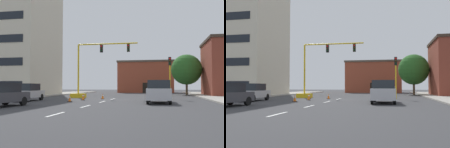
{
  "view_description": "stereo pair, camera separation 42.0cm",
  "coord_description": "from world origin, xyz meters",
  "views": [
    {
      "loc": [
        5.45,
        -27.01,
        1.49
      ],
      "look_at": [
        -0.44,
        4.37,
        2.97
      ],
      "focal_mm": 41.78,
      "sensor_mm": 36.0,
      "label": 1
    },
    {
      "loc": [
        5.86,
        -26.93,
        1.49
      ],
      "look_at": [
        -0.44,
        4.37,
        2.97
      ],
      "focal_mm": 41.78,
      "sensor_mm": 36.0,
      "label": 2
    }
  ],
  "objects": [
    {
      "name": "building_tall_left",
      "position": [
        -18.16,
        11.59,
        11.52
      ],
      "size": [
        12.62,
        12.28,
        23.02
      ],
      "color": "beige",
      "rests_on": "ground_plane"
    },
    {
      "name": "sidewalk_left",
      "position": [
        -13.31,
        8.0,
        0.07
      ],
      "size": [
        6.0,
        56.0,
        0.14
      ],
      "primitive_type": "cube",
      "color": "#9E998E",
      "rests_on": "ground_plane"
    },
    {
      "name": "traffic_cone_roadside_b",
      "position": [
        -3.11,
        -3.3,
        0.31
      ],
      "size": [
        0.36,
        0.36,
        0.64
      ],
      "color": "black",
      "rests_on": "ground_plane"
    },
    {
      "name": "sedan_silver_mid_left",
      "position": [
        -7.65,
        -3.07,
        0.89
      ],
      "size": [
        2.03,
        4.57,
        1.74
      ],
      "color": "#B7B7BC",
      "rests_on": "ground_plane"
    },
    {
      "name": "lane_stripe_seg_1",
      "position": [
        0.0,
        -8.5,
        0.0
      ],
      "size": [
        0.16,
        2.4,
        0.01
      ],
      "primitive_type": "cube",
      "color": "silver",
      "rests_on": "ground_plane"
    },
    {
      "name": "lane_stripe_seg_2",
      "position": [
        0.0,
        -3.0,
        0.0
      ],
      "size": [
        0.16,
        2.4,
        0.01
      ],
      "primitive_type": "cube",
      "color": "silver",
      "rests_on": "ground_plane"
    },
    {
      "name": "traffic_signal_gantry",
      "position": [
        -3.78,
        4.58,
        2.2
      ],
      "size": [
        8.41,
        1.2,
        6.83
      ],
      "color": "yellow",
      "rests_on": "ground_plane"
    },
    {
      "name": "traffic_light_pole_right",
      "position": [
        6.47,
        3.33,
        3.53
      ],
      "size": [
        0.32,
        0.47,
        4.8
      ],
      "color": "yellow",
      "rests_on": "ground_plane"
    },
    {
      "name": "lane_stripe_seg_0",
      "position": [
        0.0,
        -14.0,
        0.0
      ],
      "size": [
        0.16,
        2.4,
        0.01
      ],
      "primitive_type": "cube",
      "color": "silver",
      "rests_on": "ground_plane"
    },
    {
      "name": "tree_right_far",
      "position": [
        9.71,
        18.31,
        4.26
      ],
      "size": [
        5.11,
        5.11,
        6.82
      ],
      "color": "brown",
      "rests_on": "ground_plane"
    },
    {
      "name": "traffic_cone_roadside_c",
      "position": [
        -2.7,
        -0.31,
        0.35
      ],
      "size": [
        0.36,
        0.36,
        0.7
      ],
      "color": "black",
      "rests_on": "ground_plane"
    },
    {
      "name": "pickup_truck_silver",
      "position": [
        5.27,
        -3.71,
        0.97
      ],
      "size": [
        2.04,
        5.41,
        1.99
      ],
      "color": "#BCBCC1",
      "rests_on": "ground_plane"
    },
    {
      "name": "traffic_cone_roadside_d",
      "position": [
        -3.33,
        1.96,
        0.3
      ],
      "size": [
        0.36,
        0.36,
        0.62
      ],
      "color": "black",
      "rests_on": "ground_plane"
    },
    {
      "name": "building_brick_center",
      "position": [
        2.13,
        33.07,
        3.57
      ],
      "size": [
        12.45,
        7.81,
        7.11
      ],
      "color": "brown",
      "rests_on": "ground_plane"
    },
    {
      "name": "ground_plane",
      "position": [
        0.0,
        0.0,
        0.0
      ],
      "size": [
        160.0,
        160.0,
        0.0
      ],
      "primitive_type": "plane",
      "color": "#38383A"
    },
    {
      "name": "sedan_dark_gray_near_left",
      "position": [
        -5.86,
        -10.09,
        0.89
      ],
      "size": [
        2.36,
        4.68,
        1.74
      ],
      "color": "#3D3D42",
      "rests_on": "ground_plane"
    },
    {
      "name": "traffic_cone_roadside_a",
      "position": [
        -1.16,
        2.36,
        0.3
      ],
      "size": [
        0.36,
        0.36,
        0.61
      ],
      "color": "black",
      "rests_on": "ground_plane"
    },
    {
      "name": "sidewalk_right",
      "position": [
        13.31,
        8.0,
        0.07
      ],
      "size": [
        6.0,
        56.0,
        0.14
      ],
      "primitive_type": "cube",
      "color": "#9E998E",
      "rests_on": "ground_plane"
    },
    {
      "name": "lane_stripe_seg_3",
      "position": [
        0.0,
        2.5,
        0.0
      ],
      "size": [
        0.16,
        2.4,
        0.01
      ],
      "primitive_type": "cube",
      "color": "silver",
      "rests_on": "ground_plane"
    }
  ]
}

